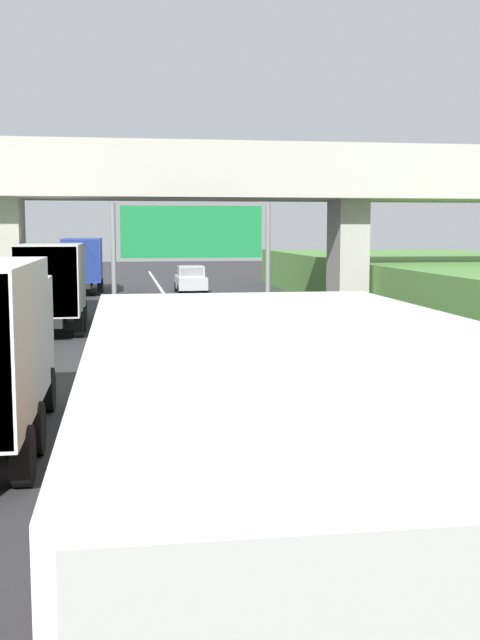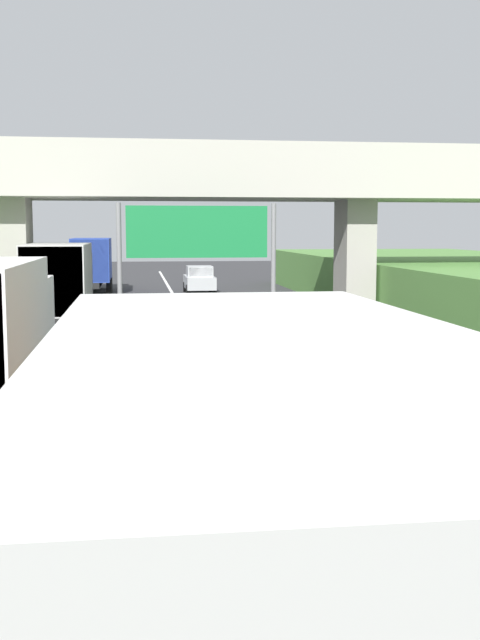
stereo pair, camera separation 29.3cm
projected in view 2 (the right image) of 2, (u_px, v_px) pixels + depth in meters
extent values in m
cube|color=white|center=(205.00, 348.00, 25.97)|extent=(0.20, 96.83, 0.01)
cube|color=#ADA89E|center=(189.00, 186.00, 32.28)|extent=(40.00, 4.80, 1.10)
cube|color=#ADA89E|center=(193.00, 154.00, 29.97)|extent=(40.00, 0.36, 1.10)
cube|color=#ADA89E|center=(185.00, 164.00, 34.34)|extent=(40.00, 0.36, 1.10)
cube|color=#9F9A91|center=(14.00, 263.00, 31.69)|extent=(1.30, 2.20, 5.25)
cube|color=#9F9A91|center=(354.00, 261.00, 33.61)|extent=(1.30, 2.20, 5.25)
cylinder|color=slate|center=(120.00, 271.00, 28.08)|extent=(0.18, 0.18, 4.95)
cylinder|color=slate|center=(273.00, 270.00, 28.84)|extent=(0.18, 0.18, 4.95)
cube|color=#167238|center=(197.00, 232.00, 28.29)|extent=(5.20, 0.12, 1.90)
cube|color=white|center=(197.00, 232.00, 28.27)|extent=(4.89, 0.01, 1.67)
cube|color=black|center=(62.00, 313.00, 30.92)|extent=(1.10, 7.30, 0.36)
cube|color=black|center=(67.00, 278.00, 33.34)|extent=(2.10, 2.10, 2.10)
cube|color=#2D3842|center=(69.00, 270.00, 34.31)|extent=(1.89, 0.06, 0.90)
cube|color=#B7B7B2|center=(58.00, 278.00, 29.72)|extent=(2.30, 5.20, 2.60)
cube|color=gray|center=(51.00, 282.00, 27.18)|extent=(2.21, 0.04, 2.50)
cylinder|color=black|center=(45.00, 311.00, 33.38)|extent=(0.30, 0.96, 0.96)
cylinder|color=black|center=(90.00, 310.00, 33.63)|extent=(0.30, 0.96, 0.96)
cylinder|color=black|center=(26.00, 325.00, 28.36)|extent=(0.30, 0.96, 0.96)
cylinder|color=black|center=(85.00, 324.00, 28.65)|extent=(0.30, 0.96, 0.96)
cylinder|color=black|center=(32.00, 320.00, 30.03)|extent=(0.30, 0.96, 0.96)
cylinder|color=black|center=(88.00, 319.00, 30.31)|extent=(0.30, 0.96, 0.96)
cube|color=silver|center=(1.00, 326.00, 16.74)|extent=(2.10, 2.10, 2.10)
cube|color=#2D3842|center=(8.00, 308.00, 17.71)|extent=(1.89, 0.06, 0.90)
cylinder|color=black|center=(48.00, 389.00, 17.04)|extent=(0.30, 0.96, 0.96)
cylinder|color=black|center=(19.00, 455.00, 12.05)|extent=(0.30, 0.96, 0.96)
cylinder|color=black|center=(33.00, 428.00, 13.71)|extent=(0.30, 0.96, 0.96)
cube|color=black|center=(93.00, 282.00, 49.12)|extent=(1.10, 7.30, 0.36)
cube|color=#233D9E|center=(95.00, 261.00, 51.54)|extent=(2.10, 2.10, 2.10)
cube|color=#2D3842|center=(96.00, 256.00, 52.51)|extent=(1.89, 0.06, 0.90)
cube|color=#233D9E|center=(92.00, 259.00, 47.92)|extent=(2.30, 5.20, 2.60)
cube|color=navy|center=(89.00, 261.00, 45.38)|extent=(2.21, 0.04, 2.50)
cylinder|color=black|center=(81.00, 282.00, 51.57)|extent=(0.30, 0.96, 0.96)
cylinder|color=black|center=(110.00, 282.00, 51.83)|extent=(0.30, 0.96, 0.96)
cylinder|color=black|center=(73.00, 288.00, 46.56)|extent=(0.30, 0.96, 0.96)
cylinder|color=black|center=(109.00, 287.00, 46.85)|extent=(0.30, 0.96, 0.96)
cylinder|color=black|center=(75.00, 286.00, 48.23)|extent=(0.30, 0.96, 0.96)
cylinder|color=black|center=(110.00, 285.00, 48.51)|extent=(0.30, 0.96, 0.96)
cube|color=red|center=(205.00, 434.00, 7.93)|extent=(2.10, 2.10, 2.10)
cube|color=#2D3842|center=(197.00, 386.00, 8.89)|extent=(1.89, 0.06, 0.90)
cube|color=silver|center=(263.00, 562.00, 4.30)|extent=(2.30, 5.20, 2.60)
cylinder|color=black|center=(112.00, 571.00, 7.96)|extent=(0.30, 0.96, 0.96)
cylinder|color=black|center=(296.00, 560.00, 8.22)|extent=(0.30, 0.96, 0.96)
cube|color=#B2B5B7|center=(199.00, 282.00, 48.31)|extent=(1.76, 4.10, 0.76)
cube|color=#B2B5B7|center=(199.00, 271.00, 48.09)|extent=(1.56, 1.90, 0.64)
cube|color=#2D3842|center=(201.00, 272.00, 47.18)|extent=(1.44, 0.06, 0.54)
cylinder|color=black|center=(185.00, 287.00, 49.50)|extent=(0.22, 0.64, 0.64)
cylinder|color=black|center=(210.00, 287.00, 49.72)|extent=(0.22, 0.64, 0.64)
cylinder|color=black|center=(188.00, 290.00, 47.00)|extent=(0.22, 0.64, 0.64)
cylinder|color=black|center=(214.00, 290.00, 47.22)|extent=(0.22, 0.64, 0.64)
cube|color=orange|center=(177.00, 443.00, 11.93)|extent=(1.76, 4.10, 0.76)
cube|color=orange|center=(177.00, 401.00, 11.70)|extent=(1.56, 1.90, 0.64)
cube|color=#2D3842|center=(180.00, 415.00, 10.80)|extent=(1.44, 0.06, 0.54)
cylinder|color=black|center=(125.00, 446.00, 13.12)|extent=(0.22, 0.64, 0.64)
cylinder|color=black|center=(220.00, 442.00, 13.34)|extent=(0.22, 0.64, 0.64)
cylinder|color=black|center=(122.00, 497.00, 10.62)|extent=(0.22, 0.64, 0.64)
cylinder|color=black|center=(240.00, 492.00, 10.84)|extent=(0.22, 0.64, 0.64)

